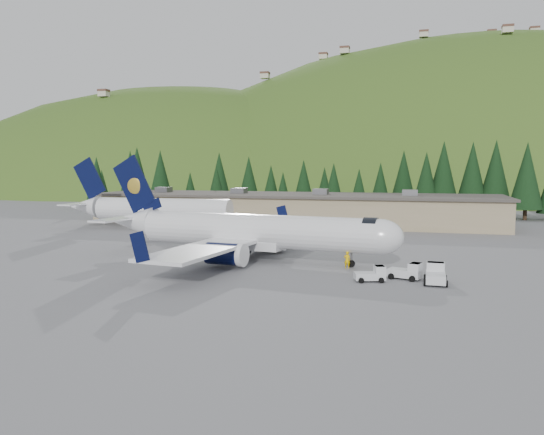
{
  "coord_description": "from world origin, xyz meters",
  "views": [
    {
      "loc": [
        16.2,
        -52.9,
        9.77
      ],
      "look_at": [
        0.0,
        6.0,
        4.0
      ],
      "focal_mm": 35.0,
      "sensor_mm": 36.0,
      "label": 1
    }
  ],
  "objects_px": {
    "baggage_tug_a": "(372,274)",
    "terminal_building": "(293,208)",
    "ramp_worker": "(347,260)",
    "baggage_tug_c": "(436,275)",
    "airliner": "(248,232)",
    "baggage_tug_b": "(408,272)",
    "second_airliner": "(146,209)"
  },
  "relations": [
    {
      "from": "baggage_tug_a",
      "to": "terminal_building",
      "type": "relative_size",
      "value": 0.04
    },
    {
      "from": "ramp_worker",
      "to": "baggage_tug_c",
      "type": "bearing_deg",
      "value": 143.3
    },
    {
      "from": "airliner",
      "to": "terminal_building",
      "type": "xyz_separation_m",
      "value": [
        -4.03,
        37.88,
        -0.37
      ]
    },
    {
      "from": "airliner",
      "to": "baggage_tug_b",
      "type": "distance_m",
      "value": 17.68
    },
    {
      "from": "second_airliner",
      "to": "baggage_tug_b",
      "type": "bearing_deg",
      "value": -34.38
    },
    {
      "from": "second_airliner",
      "to": "baggage_tug_a",
      "type": "distance_m",
      "value": 47.76
    },
    {
      "from": "airliner",
      "to": "baggage_tug_a",
      "type": "relative_size",
      "value": 11.99
    },
    {
      "from": "airliner",
      "to": "second_airliner",
      "type": "distance_m",
      "value": 32.43
    },
    {
      "from": "baggage_tug_c",
      "to": "terminal_building",
      "type": "relative_size",
      "value": 0.04
    },
    {
      "from": "baggage_tug_a",
      "to": "ramp_worker",
      "type": "xyz_separation_m",
      "value": [
        -2.86,
        5.29,
        0.23
      ]
    },
    {
      "from": "airliner",
      "to": "baggage_tug_a",
      "type": "bearing_deg",
      "value": -21.62
    },
    {
      "from": "baggage_tug_b",
      "to": "ramp_worker",
      "type": "xyz_separation_m",
      "value": [
        -5.77,
        3.62,
        0.16
      ]
    },
    {
      "from": "airliner",
      "to": "ramp_worker",
      "type": "bearing_deg",
      "value": -4.38
    },
    {
      "from": "airliner",
      "to": "baggage_tug_b",
      "type": "height_order",
      "value": "airliner"
    },
    {
      "from": "baggage_tug_a",
      "to": "baggage_tug_b",
      "type": "height_order",
      "value": "baggage_tug_b"
    },
    {
      "from": "ramp_worker",
      "to": "airliner",
      "type": "bearing_deg",
      "value": -18.52
    },
    {
      "from": "baggage_tug_c",
      "to": "airliner",
      "type": "bearing_deg",
      "value": 70.74
    },
    {
      "from": "second_airliner",
      "to": "ramp_worker",
      "type": "bearing_deg",
      "value": -34.75
    },
    {
      "from": "baggage_tug_a",
      "to": "terminal_building",
      "type": "distance_m",
      "value": 48.72
    },
    {
      "from": "baggage_tug_b",
      "to": "terminal_building",
      "type": "bearing_deg",
      "value": 133.71
    },
    {
      "from": "baggage_tug_c",
      "to": "ramp_worker",
      "type": "distance_m",
      "value": 9.29
    },
    {
      "from": "airliner",
      "to": "ramp_worker",
      "type": "height_order",
      "value": "airliner"
    },
    {
      "from": "baggage_tug_a",
      "to": "baggage_tug_c",
      "type": "xyz_separation_m",
      "value": [
        5.2,
        0.68,
        0.14
      ]
    },
    {
      "from": "second_airliner",
      "to": "terminal_building",
      "type": "xyz_separation_m",
      "value": [
        19.91,
        16.0,
        -0.7
      ]
    },
    {
      "from": "airliner",
      "to": "second_airliner",
      "type": "bearing_deg",
      "value": 144.74
    },
    {
      "from": "terminal_building",
      "to": "baggage_tug_b",
      "type": "bearing_deg",
      "value": -64.8
    },
    {
      "from": "airliner",
      "to": "ramp_worker",
      "type": "xyz_separation_m",
      "value": [
        10.76,
        -2.2,
        -2.15
      ]
    },
    {
      "from": "second_airliner",
      "to": "terminal_building",
      "type": "relative_size",
      "value": 0.39
    },
    {
      "from": "second_airliner",
      "to": "airliner",
      "type": "bearing_deg",
      "value": -42.42
    },
    {
      "from": "terminal_building",
      "to": "ramp_worker",
      "type": "xyz_separation_m",
      "value": [
        14.79,
        -40.07,
        -1.78
      ]
    },
    {
      "from": "baggage_tug_b",
      "to": "ramp_worker",
      "type": "bearing_deg",
      "value": 166.42
    },
    {
      "from": "terminal_building",
      "to": "ramp_worker",
      "type": "height_order",
      "value": "terminal_building"
    }
  ]
}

